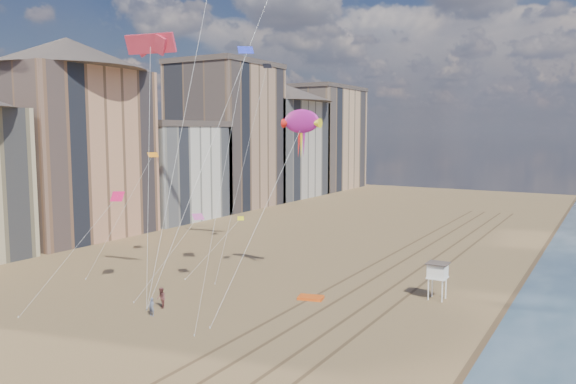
% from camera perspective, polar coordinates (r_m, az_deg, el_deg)
% --- Properties ---
extents(wet_sand, '(260.00, 260.00, 0.00)m').
position_cam_1_polar(wet_sand, '(61.77, 26.64, -8.78)').
color(wet_sand, '#42301E').
rests_on(wet_sand, ground).
extents(tracks, '(7.68, 120.00, 0.01)m').
position_cam_1_polar(tracks, '(55.70, 8.51, -9.77)').
color(tracks, brown).
rests_on(tracks, ground).
extents(buildings, '(34.72, 131.35, 29.00)m').
position_cam_1_polar(buildings, '(109.21, -8.17, 5.25)').
color(buildings, '#C6B284').
rests_on(buildings, ground).
extents(lifeguard_stand, '(1.88, 1.88, 3.40)m').
position_cam_1_polar(lifeguard_stand, '(53.14, 14.96, -7.78)').
color(lifeguard_stand, white).
rests_on(lifeguard_stand, ground).
extents(grounded_kite, '(2.55, 1.96, 0.26)m').
position_cam_1_polar(grounded_kite, '(52.18, 2.33, -10.67)').
color(grounded_kite, '#FB5915').
rests_on(grounded_kite, ground).
extents(show_kite, '(4.15, 7.59, 20.88)m').
position_cam_1_polar(show_kite, '(54.36, 1.36, 7.15)').
color(show_kite, '#A51984').
rests_on(show_kite, ground).
extents(kite_flyer_a, '(0.58, 0.39, 1.55)m').
position_cam_1_polar(kite_flyer_a, '(48.76, -13.67, -11.27)').
color(kite_flyer_a, slate).
rests_on(kite_flyer_a, ground).
extents(kite_flyer_b, '(1.12, 1.11, 1.82)m').
position_cam_1_polar(kite_flyer_b, '(50.55, -12.76, -10.46)').
color(kite_flyer_b, brown).
rests_on(kite_flyer_b, ground).
extents(small_kites, '(18.39, 18.76, 17.55)m').
position_cam_1_polar(small_kites, '(57.02, -8.96, 5.26)').
color(small_kites, yellow).
rests_on(small_kites, ground).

